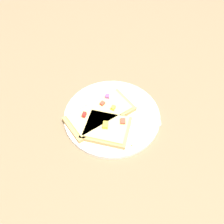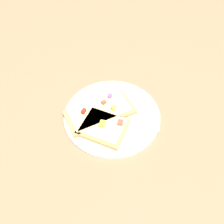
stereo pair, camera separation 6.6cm
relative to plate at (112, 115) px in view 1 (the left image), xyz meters
The scene contains 7 objects.
ground_plane 0.01m from the plate, ahead, with size 4.00×4.00×0.00m, color #7F6647.
plate is the anchor object (origin of this frame).
fork 0.04m from the plate, 67.82° to the right, with size 0.18×0.15×0.01m.
knife 0.06m from the plate, behind, with size 0.19×0.14×0.01m.
pizza_slice_main 0.04m from the plate, 44.65° to the left, with size 0.16×0.23×0.03m.
pizza_slice_corner 0.06m from the plate, 111.49° to the left, with size 0.16×0.15×0.03m.
crumb_scatter 0.10m from the plate, 152.54° to the left, with size 0.07×0.04×0.01m.
Camera 1 is at (-0.25, 0.33, 0.54)m, focal length 35.00 mm.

